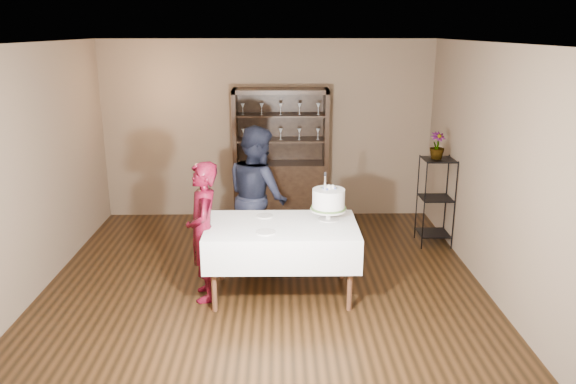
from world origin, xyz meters
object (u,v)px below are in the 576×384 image
(plant_etagere, at_px, (436,198))
(potted_plant, at_px, (437,146))
(cake, at_px, (329,201))
(woman, at_px, (203,232))
(cake_table, at_px, (282,241))
(china_hutch, at_px, (281,178))
(man, at_px, (258,196))

(plant_etagere, bearing_deg, potted_plant, 170.57)
(potted_plant, bearing_deg, cake, -138.75)
(woman, bearing_deg, cake_table, 85.52)
(china_hutch, height_order, plant_etagere, china_hutch)
(woman, relative_size, cake, 2.77)
(cake, distance_m, potted_plant, 2.07)
(cake_table, xyz_separation_m, cake, (0.51, 0.15, 0.41))
(cake, relative_size, potted_plant, 1.55)
(plant_etagere, distance_m, cake, 2.10)
(plant_etagere, bearing_deg, woman, -151.91)
(plant_etagere, height_order, cake_table, plant_etagere)
(cake, bearing_deg, man, 137.33)
(cake, bearing_deg, plant_etagere, 40.57)
(china_hutch, relative_size, man, 1.15)
(china_hutch, relative_size, woman, 1.31)
(plant_etagere, height_order, potted_plant, potted_plant)
(china_hutch, distance_m, man, 1.69)
(cake_table, bearing_deg, china_hutch, 90.04)
(china_hutch, distance_m, plant_etagere, 2.33)
(cake_table, xyz_separation_m, woman, (-0.84, -0.06, 0.14))
(china_hutch, bearing_deg, plant_etagere, -26.83)
(plant_etagere, relative_size, potted_plant, 3.39)
(woman, bearing_deg, cake, 90.22)
(cake_table, height_order, cake, cake)
(cake_table, relative_size, man, 0.94)
(cake_table, height_order, man, man)
(cake_table, bearing_deg, man, 108.07)
(plant_etagere, height_order, woman, woman)
(plant_etagere, xyz_separation_m, cake, (-1.57, -1.34, 0.38))
(china_hutch, height_order, man, china_hutch)
(plant_etagere, distance_m, woman, 3.30)
(china_hutch, xyz_separation_m, man, (-0.29, -1.65, 0.21))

